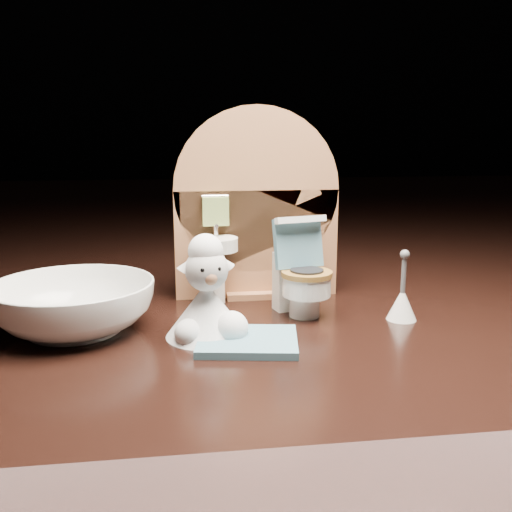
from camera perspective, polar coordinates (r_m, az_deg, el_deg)
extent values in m
cube|color=black|center=(0.43, 1.23, -12.78)|extent=(2.50, 2.50, 0.10)
cube|color=#A86D45|center=(0.46, 0.01, 1.30)|extent=(0.13, 0.02, 0.09)
cylinder|color=#A86D45|center=(0.45, 0.01, 6.66)|extent=(0.13, 0.02, 0.13)
cube|color=#A86D45|center=(0.47, 0.01, -3.57)|extent=(0.05, 0.04, 0.01)
cylinder|color=white|center=(0.44, -3.91, -1.93)|extent=(0.01, 0.01, 0.04)
cylinder|color=white|center=(0.43, -3.94, 1.18)|extent=(0.03, 0.03, 0.01)
cylinder|color=silver|center=(0.44, -4.03, 2.68)|extent=(0.00, 0.00, 0.01)
cube|color=#8AA353|center=(0.44, -4.06, 4.48)|extent=(0.02, 0.01, 0.02)
cube|color=#A86D45|center=(0.45, 4.70, 2.29)|extent=(0.02, 0.01, 0.02)
cylinder|color=beige|center=(0.45, 4.85, 1.41)|extent=(0.02, 0.02, 0.02)
cylinder|color=white|center=(0.41, 4.87, -4.92)|extent=(0.02, 0.02, 0.02)
cylinder|color=white|center=(0.41, 5.08, -2.95)|extent=(0.03, 0.03, 0.01)
cylinder|color=brown|center=(0.41, 5.10, -1.78)|extent=(0.04, 0.04, 0.00)
cube|color=white|center=(0.43, 3.77, -2.48)|extent=(0.03, 0.02, 0.04)
cube|color=teal|center=(0.41, 4.23, 1.31)|extent=(0.04, 0.02, 0.04)
cube|color=white|center=(0.41, 4.49, 3.66)|extent=(0.04, 0.02, 0.01)
cylinder|color=#B9D01F|center=(0.42, 4.82, 1.19)|extent=(0.01, 0.01, 0.01)
cube|color=teal|center=(0.36, -0.83, -8.51)|extent=(0.07, 0.06, 0.00)
cone|color=white|center=(0.42, 14.39, -4.64)|extent=(0.02, 0.02, 0.02)
cylinder|color=#59595B|center=(0.41, 14.55, -1.81)|extent=(0.00, 0.00, 0.03)
sphere|color=#59595B|center=(0.41, 14.66, 0.15)|extent=(0.01, 0.01, 0.01)
cone|color=white|center=(0.37, -4.95, -5.35)|extent=(0.05, 0.05, 0.04)
sphere|color=white|center=(0.36, -2.47, -7.18)|extent=(0.02, 0.02, 0.02)
sphere|color=white|center=(0.36, -6.76, -7.66)|extent=(0.02, 0.02, 0.02)
sphere|color=silver|center=(0.36, -4.97, -1.37)|extent=(0.03, 0.03, 0.03)
sphere|color=#BA7B55|center=(0.35, -4.60, -2.16)|extent=(0.01, 0.01, 0.01)
sphere|color=white|center=(0.36, -5.06, 0.49)|extent=(0.02, 0.02, 0.02)
cone|color=silver|center=(0.36, -6.98, -0.90)|extent=(0.01, 0.01, 0.01)
cone|color=silver|center=(0.37, -3.13, -0.62)|extent=(0.01, 0.01, 0.01)
sphere|color=black|center=(0.35, -5.35, -1.42)|extent=(0.00, 0.00, 0.00)
sphere|color=black|center=(0.35, -3.78, -1.30)|extent=(0.00, 0.00, 0.00)
imported|color=white|center=(0.40, -17.77, -4.85)|extent=(0.13, 0.13, 0.03)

